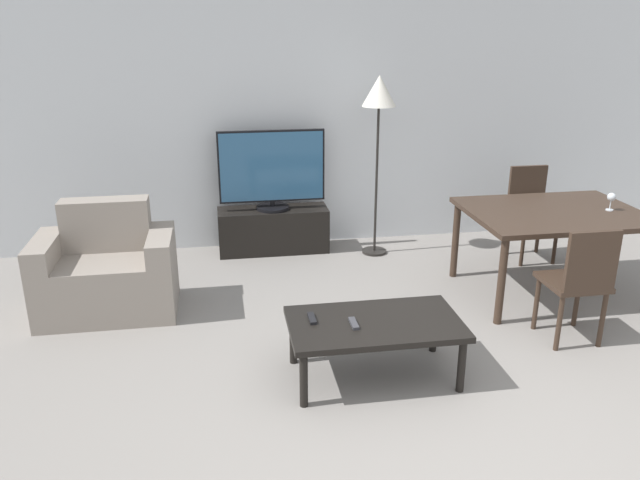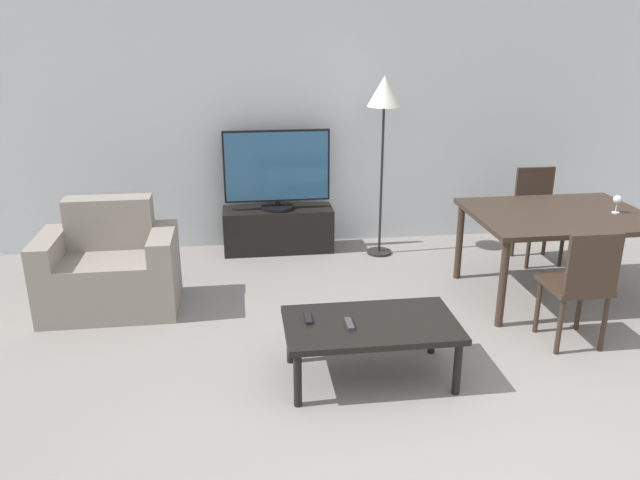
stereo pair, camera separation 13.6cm
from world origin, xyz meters
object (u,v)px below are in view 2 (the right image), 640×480
object	(u,v)px
floor_lamp	(384,102)
tv	(277,170)
tv_stand	(278,229)
wine_glass_left	(617,201)
coffee_table	(371,328)
remote_secondary	(308,318)
dining_chair_near	(581,282)
remote_primary	(349,324)
armchair	(110,271)
dining_table	(558,221)
dining_chair_far	(537,209)

from	to	relation	value
floor_lamp	tv	bearing A→B (deg)	167.55
tv_stand	floor_lamp	bearing A→B (deg)	-12.59
tv_stand	wine_glass_left	bearing A→B (deg)	-29.12
coffee_table	remote_secondary	distance (m)	0.40
dining_chair_near	remote_primary	bearing A→B (deg)	-171.80
armchair	dining_chair_near	size ratio (longest dim) A/B	1.18
tv	dining_chair_near	distance (m)	2.95
armchair	remote_primary	distance (m)	2.13
tv_stand	armchair	bearing A→B (deg)	-140.67
coffee_table	dining_table	distance (m)	2.06
remote_primary	tv	bearing A→B (deg)	96.42
coffee_table	tv	bearing A→B (deg)	99.80
remote_secondary	tv_stand	bearing A→B (deg)	90.75
coffee_table	armchair	bearing A→B (deg)	144.87
tv_stand	remote_primary	size ratio (longest dim) A/B	7.15
tv_stand	wine_glass_left	distance (m)	3.05
remote_secondary	remote_primary	bearing A→B (deg)	-24.22
dining_chair_near	dining_chair_far	xyz separation A→B (m)	(0.49, 1.67, 0.00)
armchair	coffee_table	world-z (taller)	armchair
tv_stand	dining_table	xyz separation A→B (m)	(2.17, -1.39, 0.44)
coffee_table	floor_lamp	xyz separation A→B (m)	(0.56, 2.21, 1.12)
dining_chair_near	tv	bearing A→B (deg)	130.95
tv	dining_chair_near	size ratio (longest dim) A/B	1.16
remote_primary	wine_glass_left	distance (m)	2.57
dining_chair_near	dining_chair_far	bearing A→B (deg)	73.75
dining_chair_near	wine_glass_left	size ratio (longest dim) A/B	5.99
tv	wine_glass_left	bearing A→B (deg)	-29.08
tv_stand	floor_lamp	distance (m)	1.61
dining_chair_near	armchair	bearing A→B (deg)	162.13
tv_stand	dining_chair_near	distance (m)	2.95
armchair	remote_secondary	xyz separation A→B (m)	(1.43, -1.20, 0.09)
dining_chair_near	remote_primary	world-z (taller)	dining_chair_near
tv_stand	remote_secondary	bearing A→B (deg)	-89.25
dining_table	remote_primary	distance (m)	2.19
dining_chair_far	remote_secondary	world-z (taller)	dining_chair_far
tv	dining_chair_far	distance (m)	2.49
dining_table	wine_glass_left	distance (m)	0.48
tv	wine_glass_left	size ratio (longest dim) A/B	6.97
tv	wine_glass_left	world-z (taller)	tv
dining_chair_far	remote_secondary	size ratio (longest dim) A/B	5.83
armchair	tv_stand	bearing A→B (deg)	39.33
armchair	tv_stand	size ratio (longest dim) A/B	0.96
tv_stand	coffee_table	distance (m)	2.47
dining_table	remote_secondary	xyz separation A→B (m)	(-2.14, -0.96, -0.25)
coffee_table	dining_chair_far	world-z (taller)	dining_chair_far
dining_chair_far	remote_primary	distance (m)	2.86
dining_chair_near	tv_stand	bearing A→B (deg)	130.92
dining_table	remote_secondary	bearing A→B (deg)	-155.78
wine_glass_left	tv_stand	bearing A→B (deg)	150.88
coffee_table	floor_lamp	size ratio (longest dim) A/B	0.64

